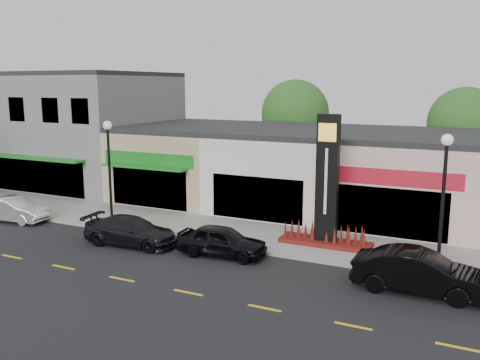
% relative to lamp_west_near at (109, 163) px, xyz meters
% --- Properties ---
extents(ground, '(120.00, 120.00, 0.00)m').
position_rel_lamp_west_near_xyz_m(ground, '(8.00, -2.50, -3.48)').
color(ground, black).
rests_on(ground, ground).
extents(sidewalk, '(52.00, 4.30, 0.15)m').
position_rel_lamp_west_near_xyz_m(sidewalk, '(8.00, 1.85, -3.40)').
color(sidewalk, gray).
rests_on(sidewalk, ground).
extents(curb, '(52.00, 0.20, 0.15)m').
position_rel_lamp_west_near_xyz_m(curb, '(8.00, -0.40, -3.40)').
color(curb, gray).
rests_on(curb, ground).
extents(building_grey_2story, '(12.00, 10.95, 8.30)m').
position_rel_lamp_west_near_xyz_m(building_grey_2story, '(-10.00, 8.98, 0.67)').
color(building_grey_2story, slate).
rests_on(building_grey_2story, ground).
extents(shop_beige, '(7.00, 10.85, 4.80)m').
position_rel_lamp_west_near_xyz_m(shop_beige, '(-0.50, 8.96, -1.08)').
color(shop_beige, tan).
rests_on(shop_beige, ground).
extents(shop_cream, '(7.00, 10.01, 4.80)m').
position_rel_lamp_west_near_xyz_m(shop_cream, '(6.50, 8.97, -1.08)').
color(shop_cream, white).
rests_on(shop_cream, ground).
extents(shop_pink_w, '(7.00, 10.01, 4.80)m').
position_rel_lamp_west_near_xyz_m(shop_pink_w, '(13.50, 8.97, -1.08)').
color(shop_pink_w, '#CEA29C').
rests_on(shop_pink_w, ground).
extents(tree_rear_west, '(5.20, 5.20, 7.83)m').
position_rel_lamp_west_near_xyz_m(tree_rear_west, '(4.00, 17.00, 1.74)').
color(tree_rear_west, '#382619').
rests_on(tree_rear_west, ground).
extents(tree_rear_mid, '(4.80, 4.80, 7.29)m').
position_rel_lamp_west_near_xyz_m(tree_rear_mid, '(16.00, 17.00, 1.41)').
color(tree_rear_mid, '#382619').
rests_on(tree_rear_mid, ground).
extents(lamp_west_near, '(0.44, 0.44, 5.47)m').
position_rel_lamp_west_near_xyz_m(lamp_west_near, '(0.00, 0.00, 0.00)').
color(lamp_west_near, black).
rests_on(lamp_west_near, sidewalk).
extents(lamp_east_near, '(0.44, 0.44, 5.47)m').
position_rel_lamp_west_near_xyz_m(lamp_east_near, '(16.00, 0.00, 0.00)').
color(lamp_east_near, black).
rests_on(lamp_east_near, sidewalk).
extents(pylon_sign, '(4.20, 1.30, 6.00)m').
position_rel_lamp_west_near_xyz_m(pylon_sign, '(11.00, 1.70, -1.20)').
color(pylon_sign, '#530E0E').
rests_on(pylon_sign, sidewalk).
extents(car_white_van, '(1.83, 4.19, 1.34)m').
position_rel_lamp_west_near_xyz_m(car_white_van, '(-5.81, -1.24, -2.81)').
color(car_white_van, silver).
rests_on(car_white_van, ground).
extents(car_dark_sedan, '(2.21, 4.70, 1.33)m').
position_rel_lamp_west_near_xyz_m(car_dark_sedan, '(2.63, -1.82, -2.81)').
color(car_dark_sedan, black).
rests_on(car_dark_sedan, ground).
extents(car_black_sedan, '(1.87, 4.10, 1.36)m').
position_rel_lamp_west_near_xyz_m(car_black_sedan, '(7.22, -1.38, -2.79)').
color(car_black_sedan, black).
rests_on(car_black_sedan, ground).
extents(car_black_conv, '(1.71, 4.74, 1.55)m').
position_rel_lamp_west_near_xyz_m(car_black_conv, '(15.53, -1.89, -2.70)').
color(car_black_conv, black).
rests_on(car_black_conv, ground).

